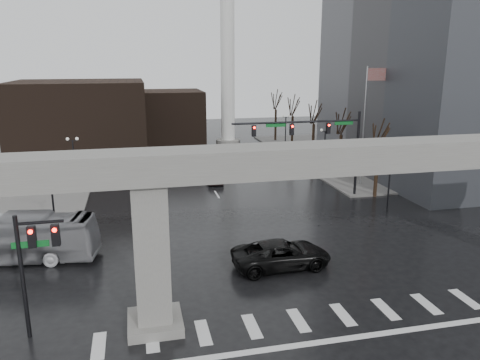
{
  "coord_description": "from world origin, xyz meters",
  "views": [
    {
      "loc": [
        -7.51,
        -20.65,
        12.64
      ],
      "look_at": [
        -0.47,
        9.99,
        4.5
      ],
      "focal_mm": 35.0,
      "sensor_mm": 36.0,
      "label": 1
    }
  ],
  "objects_px": {
    "signal_mast_arm": "(320,136)",
    "city_bus": "(9,238)",
    "far_car": "(214,176)",
    "pickup_truck": "(282,254)"
  },
  "relations": [
    {
      "from": "signal_mast_arm",
      "to": "pickup_truck",
      "type": "distance_m",
      "value": 16.61
    },
    {
      "from": "city_bus",
      "to": "far_car",
      "type": "height_order",
      "value": "city_bus"
    },
    {
      "from": "signal_mast_arm",
      "to": "city_bus",
      "type": "relative_size",
      "value": 1.1
    },
    {
      "from": "signal_mast_arm",
      "to": "far_car",
      "type": "height_order",
      "value": "signal_mast_arm"
    },
    {
      "from": "signal_mast_arm",
      "to": "city_bus",
      "type": "distance_m",
      "value": 26.54
    },
    {
      "from": "pickup_truck",
      "to": "city_bus",
      "type": "distance_m",
      "value": 17.44
    },
    {
      "from": "signal_mast_arm",
      "to": "city_bus",
      "type": "xyz_separation_m",
      "value": [
        -24.66,
        -8.81,
        -4.29
      ]
    },
    {
      "from": "signal_mast_arm",
      "to": "city_bus",
      "type": "height_order",
      "value": "signal_mast_arm"
    },
    {
      "from": "city_bus",
      "to": "pickup_truck",
      "type": "bearing_deg",
      "value": -96.31
    },
    {
      "from": "signal_mast_arm",
      "to": "pickup_truck",
      "type": "bearing_deg",
      "value": -120.06
    }
  ]
}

